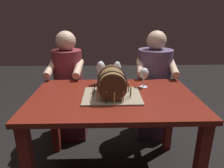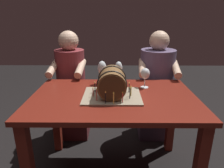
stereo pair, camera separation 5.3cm
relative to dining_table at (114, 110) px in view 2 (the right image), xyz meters
name	(u,v)px [view 2 (the right image)]	position (x,y,z in m)	size (l,w,h in m)	color
dining_table	(114,110)	(0.00, 0.00, 0.00)	(1.26, 0.82, 0.74)	maroon
barrel_cake	(112,84)	(-0.01, -0.01, 0.22)	(0.43, 0.35, 0.22)	gray
wine_glass_red	(119,69)	(0.04, 0.31, 0.25)	(0.07, 0.07, 0.20)	white
wine_glass_white	(102,69)	(-0.10, 0.28, 0.26)	(0.07, 0.07, 0.21)	white
wine_glass_empty	(145,74)	(0.26, 0.19, 0.24)	(0.08, 0.08, 0.17)	white
person_seated_left	(72,92)	(-0.46, 0.63, -0.09)	(0.35, 0.46, 1.18)	#4C1B1E
person_seated_right	(156,89)	(0.46, 0.63, -0.06)	(0.42, 0.50, 1.18)	#372D40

